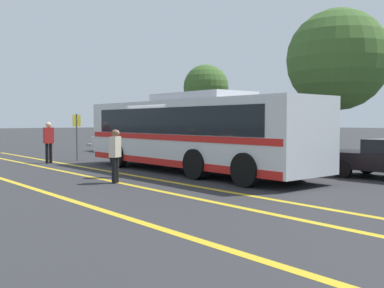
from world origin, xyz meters
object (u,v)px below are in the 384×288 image
Objects in this scene: parked_car_2 at (268,149)px; tree_0 at (206,88)px; parked_car_0 at (122,141)px; pedestrian_1 at (115,153)px; pedestrian_0 at (116,151)px; tree_1 at (337,60)px; pedestrian_2 at (49,140)px; parked_car_1 at (183,143)px; transit_bus at (192,132)px; bus_stop_sign at (77,131)px.

tree_0 reaches higher than parked_car_2.
parked_car_0 is 2.86× the size of pedestrian_1.
pedestrian_0 reaches higher than parked_car_0.
tree_1 is at bearing 120.54° from pedestrian_0.
parked_car_0 is 7.74m from pedestrian_2.
parked_car_1 is 0.83× the size of tree_0.
pedestrian_0 reaches higher than parked_car_1.
pedestrian_0 is 16.74m from tree_0.
pedestrian_1 reaches higher than pedestrian_0.
pedestrian_0 is at bearing 33.76° from parked_car_1.
transit_bus is 11.86m from parked_car_0.
tree_0 reaches higher than pedestrian_0.
parked_car_1 is at bearing 169.65° from pedestrian_2.
tree_1 reaches higher than tree_0.
transit_bus is 5.93× the size of pedestrian_2.
pedestrian_0 reaches higher than parked_car_2.
parked_car_0 is at bearing -91.10° from parked_car_1.
parked_car_1 is at bearing -175.47° from pedestrian_1.
tree_0 reaches higher than parked_car_1.
parked_car_2 is (5.74, -0.09, -0.02)m from parked_car_1.
bus_stop_sign is (-7.79, -4.80, 0.67)m from parked_car_2.
bus_stop_sign is at bearing -160.63° from pedestrian_2.
pedestrian_0 is 0.98× the size of pedestrian_1.
pedestrian_0 is (-0.95, -6.61, 0.14)m from parked_car_2.
parked_car_0 is at bearing -155.96° from pedestrian_1.
bus_stop_sign is at bearing 41.01° from parked_car_0.
pedestrian_2 is at bearing 36.25° from parked_car_0.
tree_1 reaches higher than bus_stop_sign.
tree_1 is (5.77, 4.91, 4.05)m from parked_car_1.
pedestrian_1 is 8.42m from bus_stop_sign.
parked_car_2 is at bearing -58.13° from bus_stop_sign.
bus_stop_sign is 0.39× the size of tree_0.
parked_car_1 is at bearing -49.79° from tree_0.
parked_car_0 is (-11.23, 3.72, -0.81)m from transit_bus.
pedestrian_0 is at bearing 170.47° from transit_bus.
tree_0 is (-11.03, 6.34, 3.46)m from parked_car_2.
bus_stop_sign is (-6.84, 1.81, 0.52)m from pedestrian_0.
pedestrian_1 is at bearing 60.34° from parked_car_0.
transit_bus is 7.42m from bus_stop_sign.
parked_car_2 is at bearing 87.33° from parked_car_1.
tree_1 is (11.71, 4.98, 4.14)m from parked_car_0.
pedestrian_1 is at bearing -107.41° from bus_stop_sign.
transit_bus reaches higher than parked_car_1.
tree_1 is at bearing 146.71° from pedestrian_1.
parked_car_2 is at bearing -29.91° from tree_0.
pedestrian_0 is 0.28× the size of tree_0.
pedestrian_1 is at bearing -169.25° from transit_bus.
pedestrian_0 is at bearing -156.16° from pedestrian_1.
tree_1 is at bearing -38.35° from bus_stop_sign.
tree_0 is 0.80× the size of tree_1.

